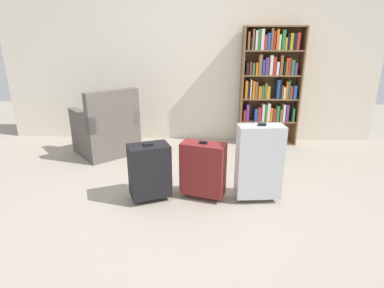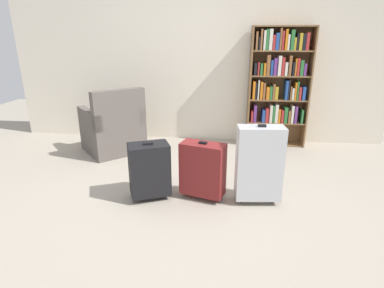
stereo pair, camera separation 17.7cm
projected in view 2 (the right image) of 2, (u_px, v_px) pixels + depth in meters
name	position (u px, v px, depth m)	size (l,w,h in m)	color
ground_plane	(176.00, 207.00, 2.92)	(9.76, 9.76, 0.00)	#9E9384
back_wall	(197.00, 53.00, 4.53)	(5.58, 0.10, 2.60)	beige
bookshelf	(279.00, 82.00, 4.35)	(0.84, 0.26, 1.67)	brown
armchair	(114.00, 129.00, 4.26)	(0.99, 0.99, 0.90)	#59514C
mug	(153.00, 150.00, 4.27)	(0.12, 0.08, 0.10)	#1E7F4C
suitcase_silver	(259.00, 163.00, 2.89)	(0.44, 0.24, 0.78)	#B7BABF
suitcase_black	(149.00, 169.00, 3.00)	(0.45, 0.37, 0.59)	black
suitcase_dark_red	(203.00, 169.00, 3.00)	(0.46, 0.32, 0.59)	maroon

